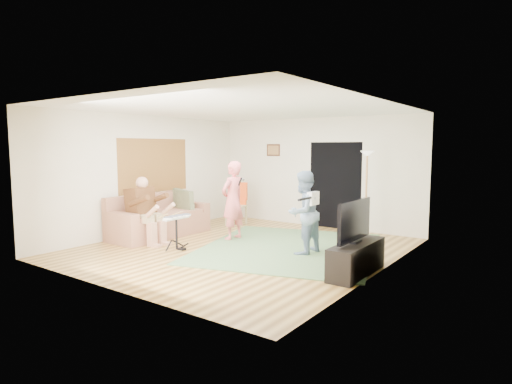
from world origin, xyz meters
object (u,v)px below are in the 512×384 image
(guitar_spare, at_px, (350,252))
(tv_cabinet, at_px, (357,259))
(drum_kit, at_px, (177,234))
(sofa, at_px, (157,222))
(guitarist, at_px, (303,213))
(torchiere_lamp, at_px, (367,178))
(television, at_px, (354,220))
(dining_chair, at_px, (237,210))
(singer, at_px, (233,200))

(guitar_spare, xyz_separation_m, tv_cabinet, (0.29, -0.44, 0.02))
(drum_kit, bearing_deg, sofa, 153.48)
(drum_kit, bearing_deg, guitarist, 27.15)
(guitarist, bearing_deg, guitar_spare, 86.17)
(guitar_spare, distance_m, torchiere_lamp, 2.61)
(sofa, xyz_separation_m, television, (4.75, -0.18, 0.54))
(sofa, distance_m, dining_chair, 2.20)
(sofa, distance_m, drum_kit, 1.46)
(singer, relative_size, guitarist, 1.09)
(guitarist, bearing_deg, dining_chair, -112.03)
(singer, relative_size, television, 1.51)
(torchiere_lamp, distance_m, television, 2.90)
(singer, relative_size, torchiere_lamp, 0.89)
(guitarist, distance_m, television, 1.43)
(guitar_spare, distance_m, tv_cabinet, 0.52)
(sofa, relative_size, dining_chair, 2.14)
(dining_chair, bearing_deg, singer, -71.20)
(sofa, height_order, television, television)
(drum_kit, bearing_deg, television, 7.71)
(dining_chair, bearing_deg, guitar_spare, -41.84)
(guitar_spare, height_order, tv_cabinet, guitar_spare)
(singer, bearing_deg, torchiere_lamp, 131.31)
(sofa, xyz_separation_m, guitarist, (3.48, 0.47, 0.46))
(singer, xyz_separation_m, guitar_spare, (2.88, -0.43, -0.62))
(sofa, height_order, drum_kit, sofa)
(sofa, bearing_deg, television, -2.20)
(guitar_spare, distance_m, dining_chair, 4.30)
(dining_chair, bearing_deg, torchiere_lamp, -8.63)
(guitar_spare, xyz_separation_m, torchiere_lamp, (-0.64, 2.29, 1.07))
(drum_kit, distance_m, dining_chair, 2.84)
(singer, height_order, television, singer)
(torchiere_lamp, bearing_deg, drum_kit, -128.85)
(guitar_spare, bearing_deg, sofa, -176.80)
(drum_kit, xyz_separation_m, guitar_spare, (3.21, 0.90, -0.07))
(tv_cabinet, relative_size, television, 1.25)
(sofa, xyz_separation_m, tv_cabinet, (4.80, -0.18, -0.06))
(dining_chair, distance_m, tv_cabinet, 4.76)
(sofa, bearing_deg, drum_kit, -26.52)
(dining_chair, relative_size, television, 0.96)
(singer, relative_size, tv_cabinet, 1.20)
(sofa, bearing_deg, torchiere_lamp, 33.28)
(guitarist, bearing_deg, tv_cabinet, 71.69)
(guitarist, height_order, television, guitarist)
(torchiere_lamp, xyz_separation_m, tv_cabinet, (0.93, -2.73, -1.05))
(torchiere_lamp, distance_m, dining_chair, 3.39)
(drum_kit, xyz_separation_m, television, (3.45, 0.47, 0.56))
(guitarist, height_order, guitar_spare, guitarist)
(guitar_spare, xyz_separation_m, dining_chair, (-3.88, 1.85, 0.16))
(drum_kit, bearing_deg, singer, 76.13)
(dining_chair, height_order, tv_cabinet, dining_chair)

